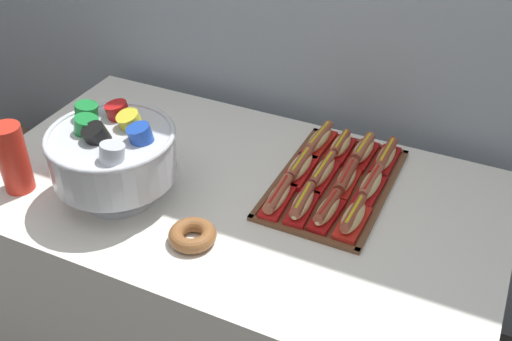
{
  "coord_description": "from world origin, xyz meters",
  "views": [
    {
      "loc": [
        0.67,
        -1.28,
        1.92
      ],
      "look_at": [
        0.07,
        -0.0,
        0.89
      ],
      "focal_mm": 42.41,
      "sensor_mm": 36.0,
      "label": 1
    }
  ],
  "objects_px": {
    "hot_dog_1": "(302,204)",
    "punch_bowl": "(113,152)",
    "hot_dog_4": "(300,167)",
    "hot_dog_5": "(323,172)",
    "cup_stack": "(13,158)",
    "hot_dog_6": "(346,179)",
    "hot_dog_7": "(370,185)",
    "serving_tray": "(334,184)",
    "donut": "(192,235)",
    "hot_dog_8": "(319,140)",
    "hot_dog_0": "(278,197)",
    "hot_dog_10": "(363,151)",
    "hot_dog_11": "(386,157)",
    "hot_dog_3": "(353,218)",
    "hot_dog_2": "(327,210)",
    "hot_dog_9": "(340,146)",
    "buffet_table": "(237,278)"
  },
  "relations": [
    {
      "from": "hot_dog_2",
      "to": "hot_dog_9",
      "type": "height_order",
      "value": "hot_dog_2"
    },
    {
      "from": "hot_dog_11",
      "to": "hot_dog_6",
      "type": "bearing_deg",
      "value": -114.76
    },
    {
      "from": "hot_dog_6",
      "to": "punch_bowl",
      "type": "relative_size",
      "value": 0.45
    },
    {
      "from": "hot_dog_6",
      "to": "hot_dog_9",
      "type": "xyz_separation_m",
      "value": [
        -0.07,
        0.17,
        -0.0
      ]
    },
    {
      "from": "hot_dog_5",
      "to": "hot_dog_7",
      "type": "xyz_separation_m",
      "value": [
        0.15,
        -0.0,
        0.0
      ]
    },
    {
      "from": "hot_dog_0",
      "to": "hot_dog_4",
      "type": "height_order",
      "value": "hot_dog_4"
    },
    {
      "from": "cup_stack",
      "to": "donut",
      "type": "bearing_deg",
      "value": 1.58
    },
    {
      "from": "hot_dog_9",
      "to": "punch_bowl",
      "type": "bearing_deg",
      "value": -137.04
    },
    {
      "from": "hot_dog_4",
      "to": "hot_dog_8",
      "type": "xyz_separation_m",
      "value": [
        0.0,
        0.16,
        0.0
      ]
    },
    {
      "from": "hot_dog_9",
      "to": "hot_dog_0",
      "type": "bearing_deg",
      "value": -103.12
    },
    {
      "from": "hot_dog_3",
      "to": "hot_dog_11",
      "type": "height_order",
      "value": "hot_dog_3"
    },
    {
      "from": "hot_dog_6",
      "to": "hot_dog_8",
      "type": "xyz_separation_m",
      "value": [
        -0.15,
        0.17,
        0.0
      ]
    },
    {
      "from": "hot_dog_3",
      "to": "hot_dog_8",
      "type": "height_order",
      "value": "hot_dog_3"
    },
    {
      "from": "hot_dog_4",
      "to": "hot_dog_11",
      "type": "xyz_separation_m",
      "value": [
        0.23,
        0.16,
        0.0
      ]
    },
    {
      "from": "hot_dog_0",
      "to": "hot_dog_6",
      "type": "xyz_separation_m",
      "value": [
        0.15,
        0.16,
        0.0
      ]
    },
    {
      "from": "hot_dog_1",
      "to": "donut",
      "type": "distance_m",
      "value": 0.33
    },
    {
      "from": "serving_tray",
      "to": "donut",
      "type": "distance_m",
      "value": 0.48
    },
    {
      "from": "hot_dog_8",
      "to": "hot_dog_10",
      "type": "relative_size",
      "value": 1.08
    },
    {
      "from": "buffet_table",
      "to": "hot_dog_0",
      "type": "height_order",
      "value": "hot_dog_0"
    },
    {
      "from": "hot_dog_1",
      "to": "punch_bowl",
      "type": "relative_size",
      "value": 0.46
    },
    {
      "from": "hot_dog_7",
      "to": "hot_dog_3",
      "type": "bearing_deg",
      "value": -90.32
    },
    {
      "from": "hot_dog_2",
      "to": "hot_dog_1",
      "type": "bearing_deg",
      "value": 179.68
    },
    {
      "from": "hot_dog_3",
      "to": "cup_stack",
      "type": "xyz_separation_m",
      "value": [
        -0.96,
        -0.25,
        0.07
      ]
    },
    {
      "from": "hot_dog_9",
      "to": "hot_dog_11",
      "type": "bearing_deg",
      "value": -0.32
    },
    {
      "from": "hot_dog_7",
      "to": "buffet_table",
      "type": "bearing_deg",
      "value": -158.4
    },
    {
      "from": "hot_dog_5",
      "to": "cup_stack",
      "type": "height_order",
      "value": "cup_stack"
    },
    {
      "from": "hot_dog_0",
      "to": "hot_dog_10",
      "type": "height_order",
      "value": "hot_dog_10"
    },
    {
      "from": "hot_dog_7",
      "to": "hot_dog_9",
      "type": "bearing_deg",
      "value": 131.95
    },
    {
      "from": "hot_dog_4",
      "to": "hot_dog_5",
      "type": "height_order",
      "value": "hot_dog_5"
    },
    {
      "from": "hot_dog_4",
      "to": "punch_bowl",
      "type": "height_order",
      "value": "punch_bowl"
    },
    {
      "from": "donut",
      "to": "cup_stack",
      "type": "bearing_deg",
      "value": -178.42
    },
    {
      "from": "hot_dog_0",
      "to": "hot_dog_4",
      "type": "relative_size",
      "value": 0.98
    },
    {
      "from": "hot_dog_4",
      "to": "punch_bowl",
      "type": "xyz_separation_m",
      "value": [
        -0.45,
        -0.32,
        0.12
      ]
    },
    {
      "from": "hot_dog_0",
      "to": "hot_dog_10",
      "type": "relative_size",
      "value": 1.03
    },
    {
      "from": "hot_dog_6",
      "to": "punch_bowl",
      "type": "xyz_separation_m",
      "value": [
        -0.6,
        -0.32,
        0.12
      ]
    },
    {
      "from": "hot_dog_1",
      "to": "hot_dog_6",
      "type": "height_order",
      "value": "same"
    },
    {
      "from": "hot_dog_1",
      "to": "hot_dog_5",
      "type": "relative_size",
      "value": 0.93
    },
    {
      "from": "hot_dog_10",
      "to": "punch_bowl",
      "type": "bearing_deg",
      "value": -140.87
    },
    {
      "from": "buffet_table",
      "to": "donut",
      "type": "xyz_separation_m",
      "value": [
        -0.0,
        -0.25,
        0.4
      ]
    },
    {
      "from": "hot_dog_7",
      "to": "donut",
      "type": "height_order",
      "value": "hot_dog_7"
    },
    {
      "from": "hot_dog_3",
      "to": "hot_dog_2",
      "type": "bearing_deg",
      "value": 179.68
    },
    {
      "from": "serving_tray",
      "to": "hot_dog_2",
      "type": "height_order",
      "value": "hot_dog_2"
    },
    {
      "from": "hot_dog_6",
      "to": "hot_dog_2",
      "type": "bearing_deg",
      "value": -90.32
    },
    {
      "from": "buffet_table",
      "to": "hot_dog_11",
      "type": "relative_size",
      "value": 9.08
    },
    {
      "from": "hot_dog_6",
      "to": "hot_dog_8",
      "type": "bearing_deg",
      "value": 131.95
    },
    {
      "from": "hot_dog_1",
      "to": "hot_dog_7",
      "type": "bearing_deg",
      "value": 47.41
    },
    {
      "from": "hot_dog_1",
      "to": "hot_dog_2",
      "type": "relative_size",
      "value": 1.06
    },
    {
      "from": "hot_dog_2",
      "to": "hot_dog_6",
      "type": "distance_m",
      "value": 0.17
    },
    {
      "from": "serving_tray",
      "to": "hot_dog_0",
      "type": "relative_size",
      "value": 2.98
    },
    {
      "from": "serving_tray",
      "to": "donut",
      "type": "relative_size",
      "value": 4.01
    }
  ]
}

